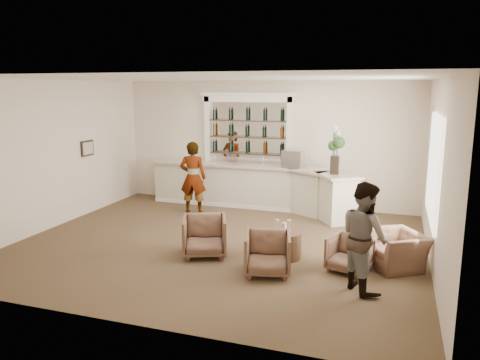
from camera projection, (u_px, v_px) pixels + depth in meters
name	position (u px, v px, depth m)	size (l,w,h in m)	color
ground	(220.00, 243.00, 9.55)	(8.00, 8.00, 0.00)	brown
room_shell	(238.00, 126.00, 9.71)	(8.04, 7.02, 3.32)	beige
bar_counter	(255.00, 187.00, 12.28)	(5.72, 1.80, 1.14)	#EEE8CF
back_bar_alcove	(247.00, 129.00, 12.48)	(2.64, 0.25, 3.00)	white
cocktail_table	(283.00, 244.00, 8.73)	(0.70, 0.70, 0.50)	#503622
sommelier	(193.00, 178.00, 11.72)	(0.66, 0.44, 1.82)	gray
guest	(364.00, 237.00, 7.21)	(0.84, 0.65, 1.73)	gray
armchair_left	(205.00, 236.00, 8.81)	(0.80, 0.83, 0.75)	brown
armchair_center	(268.00, 254.00, 7.93)	(0.76, 0.79, 0.71)	brown
armchair_right	(350.00, 254.00, 8.05)	(0.67, 0.68, 0.62)	brown
armchair_far	(396.00, 250.00, 8.24)	(0.96, 0.84, 0.63)	brown
espresso_machine	(293.00, 159.00, 11.80)	(0.50, 0.42, 0.44)	silver
flower_vase	(335.00, 147.00, 10.82)	(0.30, 0.30, 1.12)	black
wine_glass_bar_left	(215.00, 160.00, 12.44)	(0.07, 0.07, 0.21)	white
wine_glass_bar_right	(263.00, 161.00, 12.18)	(0.07, 0.07, 0.21)	white
wine_glass_tbl_a	(277.00, 225.00, 8.72)	(0.07, 0.07, 0.21)	white
wine_glass_tbl_b	(289.00, 225.00, 8.70)	(0.07, 0.07, 0.21)	white
wine_glass_tbl_c	(284.00, 228.00, 8.53)	(0.07, 0.07, 0.21)	white
napkin_holder	(284.00, 226.00, 8.80)	(0.08, 0.08, 0.12)	white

